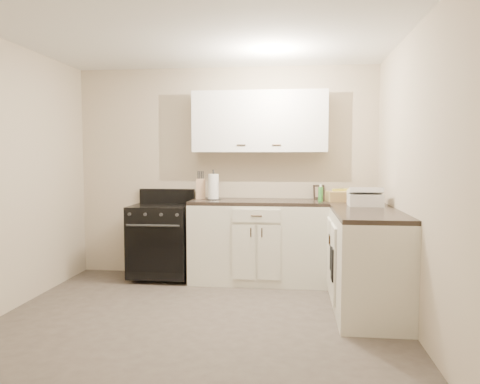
# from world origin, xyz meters

# --- Properties ---
(floor) EXTENTS (3.60, 3.60, 0.00)m
(floor) POSITION_xyz_m (0.00, 0.00, 0.00)
(floor) COLOR #473F38
(floor) RESTS_ON ground
(ceiling) EXTENTS (3.60, 3.60, 0.00)m
(ceiling) POSITION_xyz_m (0.00, 0.00, 2.50)
(ceiling) COLOR white
(ceiling) RESTS_ON wall_back
(wall_back) EXTENTS (3.60, 0.00, 3.60)m
(wall_back) POSITION_xyz_m (0.00, 1.80, 1.25)
(wall_back) COLOR #C5B39C
(wall_back) RESTS_ON ground
(wall_right) EXTENTS (0.00, 3.60, 3.60)m
(wall_right) POSITION_xyz_m (1.80, 0.00, 1.25)
(wall_right) COLOR #C5B39C
(wall_right) RESTS_ON ground
(wall_front) EXTENTS (3.60, 0.00, 3.60)m
(wall_front) POSITION_xyz_m (0.00, -1.80, 1.25)
(wall_front) COLOR #C5B39C
(wall_front) RESTS_ON ground
(base_cabinets_back) EXTENTS (1.55, 0.60, 0.90)m
(base_cabinets_back) POSITION_xyz_m (0.43, 1.50, 0.45)
(base_cabinets_back) COLOR silver
(base_cabinets_back) RESTS_ON floor
(base_cabinets_right) EXTENTS (0.60, 1.90, 0.90)m
(base_cabinets_right) POSITION_xyz_m (1.50, 0.85, 0.45)
(base_cabinets_right) COLOR silver
(base_cabinets_right) RESTS_ON floor
(countertop_back) EXTENTS (1.55, 0.60, 0.04)m
(countertop_back) POSITION_xyz_m (0.43, 1.50, 0.92)
(countertop_back) COLOR black
(countertop_back) RESTS_ON base_cabinets_back
(countertop_right) EXTENTS (0.60, 1.90, 0.04)m
(countertop_right) POSITION_xyz_m (1.50, 0.85, 0.92)
(countertop_right) COLOR black
(countertop_right) RESTS_ON base_cabinets_right
(upper_cabinets) EXTENTS (1.55, 0.30, 0.70)m
(upper_cabinets) POSITION_xyz_m (0.43, 1.65, 1.84)
(upper_cabinets) COLOR white
(upper_cabinets) RESTS_ON wall_back
(stove) EXTENTS (0.68, 0.58, 0.82)m
(stove) POSITION_xyz_m (-0.72, 1.48, 0.46)
(stove) COLOR black
(stove) RESTS_ON floor
(knife_block) EXTENTS (0.12, 0.11, 0.24)m
(knife_block) POSITION_xyz_m (-0.27, 1.62, 1.06)
(knife_block) COLOR tan
(knife_block) RESTS_ON countertop_back
(paper_towel) EXTENTS (0.15, 0.15, 0.30)m
(paper_towel) POSITION_xyz_m (-0.10, 1.53, 1.09)
(paper_towel) COLOR white
(paper_towel) RESTS_ON countertop_back
(soap_bottle) EXTENTS (0.06, 0.06, 0.16)m
(soap_bottle) POSITION_xyz_m (1.12, 1.44, 1.02)
(soap_bottle) COLOR green
(soap_bottle) RESTS_ON countertop_back
(picture_frame) EXTENTS (0.14, 0.08, 0.17)m
(picture_frame) POSITION_xyz_m (1.12, 1.76, 1.02)
(picture_frame) COLOR black
(picture_frame) RESTS_ON countertop_back
(wicker_basket) EXTENTS (0.37, 0.28, 0.11)m
(wicker_basket) POSITION_xyz_m (1.36, 1.49, 1.00)
(wicker_basket) COLOR #A78C4F
(wicker_basket) RESTS_ON countertop_right
(countertop_grill) EXTENTS (0.33, 0.31, 0.12)m
(countertop_grill) POSITION_xyz_m (1.54, 1.01, 1.00)
(countertop_grill) COLOR white
(countertop_grill) RESTS_ON countertop_right
(oven_mitt_near) EXTENTS (0.02, 0.17, 0.30)m
(oven_mitt_near) POSITION_xyz_m (1.18, 0.44, 0.46)
(oven_mitt_near) COLOR black
(oven_mitt_near) RESTS_ON base_cabinets_right
(oven_mitt_far) EXTENTS (0.02, 0.13, 0.22)m
(oven_mitt_far) POSITION_xyz_m (1.18, 0.61, 0.48)
(oven_mitt_far) COLOR black
(oven_mitt_far) RESTS_ON base_cabinets_right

